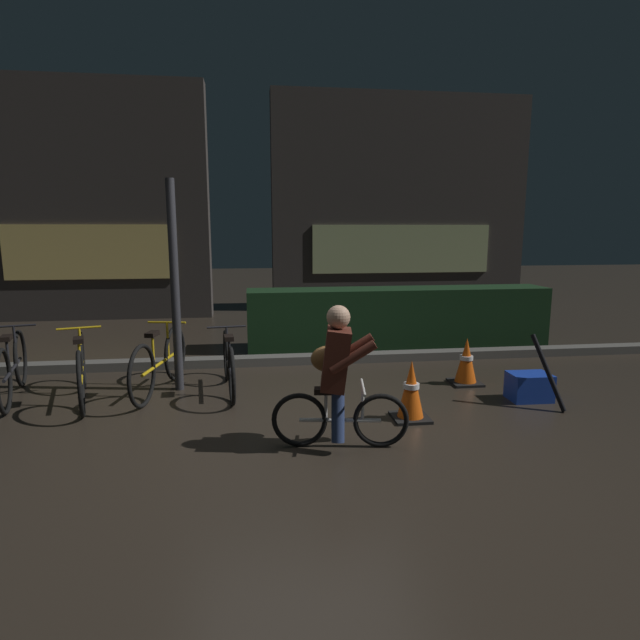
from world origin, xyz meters
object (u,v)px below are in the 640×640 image
Objects in this scene: parked_bike_leftmost at (13,368)px; traffic_cone_near at (411,391)px; traffic_cone_far at (466,362)px; cyclist at (337,376)px; parked_bike_left_mid at (81,370)px; parked_bike_center_left at (160,362)px; blue_crate at (529,387)px; street_post at (175,287)px; parked_bike_center_right at (229,364)px; closed_umbrella at (548,372)px.

traffic_cone_near is at bearing -119.65° from parked_bike_leftmost.
traffic_cone_far is (1.03, 1.07, -0.02)m from traffic_cone_near.
parked_bike_leftmost is 1.34× the size of cyclist.
parked_bike_center_left reaches higher than parked_bike_left_mid.
cyclist is at bearing -157.95° from blue_crate.
cyclist is at bearing -49.34° from street_post.
parked_bike_leftmost is 1.00× the size of parked_bike_center_left.
parked_bike_center_left is 1.06× the size of parked_bike_center_right.
blue_crate is (0.45, -0.67, -0.12)m from traffic_cone_far.
blue_crate is (4.09, -0.82, -0.21)m from parked_bike_center_left.
closed_umbrella is (2.37, 0.69, -0.25)m from cyclist.
parked_bike_leftmost reaches higher than traffic_cone_far.
parked_bike_center_right is at bearing 129.13° from cyclist.
parked_bike_left_mid reaches higher than blue_crate.
traffic_cone_near is 1.05× the size of traffic_cone_far.
traffic_cone_far is at bearing 124.16° from blue_crate.
parked_bike_left_mid is (0.78, -0.19, -0.00)m from parked_bike_leftmost.
cyclist is (-0.83, -0.54, 0.34)m from traffic_cone_near.
traffic_cone_far is 2.48m from cyclist.
street_post is at bearing 139.29° from cyclist.
blue_crate is at bearing -112.90° from parked_bike_left_mid.
cyclist reaches higher than parked_bike_center_right.
traffic_cone_far is 1.05m from closed_umbrella.
parked_bike_left_mid is 2.74× the size of traffic_cone_near.
blue_crate is (3.89, -0.90, -1.06)m from street_post.
parked_bike_leftmost reaches higher than traffic_cone_near.
parked_bike_center_left is (-0.20, -0.08, -0.86)m from street_post.
street_post is 5.50× the size of blue_crate.
traffic_cone_far is (2.85, -0.07, -0.06)m from parked_bike_center_right.
parked_bike_left_mid is 5.01m from closed_umbrella.
parked_bike_left_mid is at bearing 163.56° from traffic_cone_near.
traffic_cone_near is (2.61, -1.22, -0.07)m from parked_bike_center_left.
blue_crate is at bearing -111.70° from parked_bike_leftmost.
traffic_cone_far is at bearing -3.86° from street_post.
parked_bike_center_left is at bearing -102.63° from parked_bike_leftmost.
parked_bike_leftmost reaches higher than parked_bike_center_right.
traffic_cone_far is at bearing -80.86° from parked_bike_center_left.
blue_crate is (4.88, -0.60, -0.20)m from parked_bike_left_mid.
parked_bike_center_left is at bearing 177.57° from traffic_cone_far.
closed_umbrella is (1.53, 0.15, 0.09)m from traffic_cone_near.
parked_bike_leftmost is 1.58m from parked_bike_center_left.
parked_bike_center_right is at bearing -100.78° from parked_bike_left_mid.
parked_bike_leftmost reaches higher than parked_bike_center_left.
parked_bike_left_mid is 1.58m from parked_bike_center_right.
cyclist is at bearing -147.17° from traffic_cone_near.
street_post is 4.19m from closed_umbrella.
parked_bike_center_left is 4.28m from closed_umbrella.
parked_bike_center_left is 2.79× the size of traffic_cone_near.
traffic_cone_far is at bearing 49.44° from cyclist.
parked_bike_center_left is at bearing 168.62° from blue_crate.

